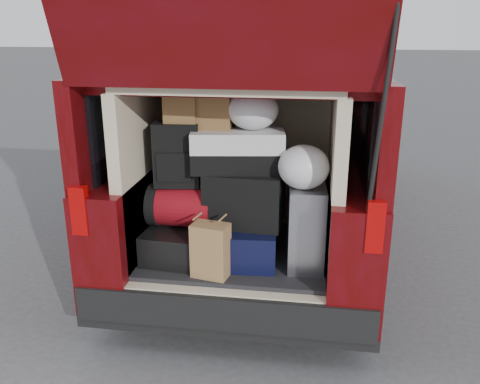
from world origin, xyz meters
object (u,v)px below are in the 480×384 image
object	(u,v)px
red_duffel	(182,206)
backpack	(177,154)
twotone_duffel	(238,150)
kraft_bag	(211,250)
black_hardshell	(179,240)
navy_hardshell	(242,240)
black_soft_case	(244,198)
silver_roller	(306,226)

from	to	relation	value
red_duffel	backpack	bearing A→B (deg)	146.46
backpack	twotone_duffel	bearing A→B (deg)	-3.56
kraft_bag	backpack	distance (m)	0.68
black_hardshell	navy_hardshell	bearing A→B (deg)	10.02
red_duffel	black_soft_case	xyz separation A→B (m)	(0.43, 0.00, 0.07)
kraft_bag	twotone_duffel	distance (m)	0.67
navy_hardshell	twotone_duffel	world-z (taller)	twotone_duffel
navy_hardshell	silver_roller	xyz separation A→B (m)	(0.43, -0.06, 0.15)
kraft_bag	black_soft_case	xyz separation A→B (m)	(0.17, 0.30, 0.25)
silver_roller	twotone_duffel	world-z (taller)	twotone_duffel
navy_hardshell	black_soft_case	size ratio (longest dim) A/B	1.12
silver_roller	black_soft_case	distance (m)	0.44
navy_hardshell	red_duffel	distance (m)	0.47
kraft_bag	black_soft_case	bearing A→B (deg)	71.65
black_soft_case	navy_hardshell	bearing A→B (deg)	138.74
black_soft_case	twotone_duffel	distance (m)	0.32
navy_hardshell	backpack	xyz separation A→B (m)	(-0.44, 0.00, 0.59)
red_duffel	twotone_duffel	distance (m)	0.55
red_duffel	backpack	distance (m)	0.36
silver_roller	twotone_duffel	distance (m)	0.67
navy_hardshell	kraft_bag	distance (m)	0.35
black_hardshell	red_duffel	world-z (taller)	red_duffel
black_hardshell	twotone_duffel	bearing A→B (deg)	15.10
black_hardshell	silver_roller	xyz separation A→B (m)	(0.86, -0.03, 0.17)
silver_roller	kraft_bag	xyz separation A→B (m)	(-0.58, -0.25, -0.10)
twotone_duffel	black_soft_case	bearing A→B (deg)	-51.03
silver_roller	backpack	size ratio (longest dim) A/B	1.29
black_soft_case	red_duffel	bearing A→B (deg)	-176.46
black_hardshell	backpack	world-z (taller)	backpack
silver_roller	kraft_bag	bearing A→B (deg)	-161.44
backpack	twotone_duffel	distance (m)	0.40
backpack	black_soft_case	bearing A→B (deg)	-9.81
backpack	navy_hardshell	bearing A→B (deg)	-8.19
navy_hardshell	black_hardshell	bearing A→B (deg)	-178.34
navy_hardshell	black_soft_case	bearing A→B (deg)	-48.27
silver_roller	red_duffel	bearing A→B (deg)	172.30
silver_roller	backpack	world-z (taller)	backpack
kraft_bag	black_soft_case	world-z (taller)	black_soft_case
black_hardshell	red_duffel	distance (m)	0.25
silver_roller	twotone_duffel	xyz separation A→B (m)	(-0.46, 0.10, 0.47)
silver_roller	backpack	bearing A→B (deg)	171.21
silver_roller	red_duffel	size ratio (longest dim) A/B	1.27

